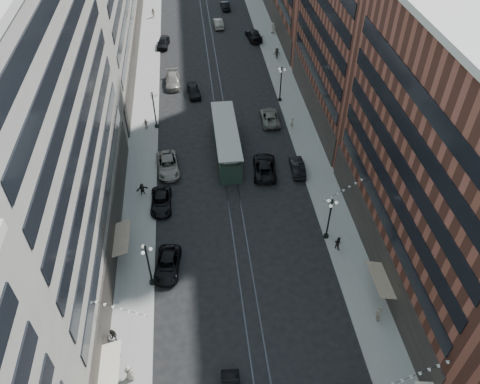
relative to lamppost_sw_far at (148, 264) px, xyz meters
name	(u,v)px	position (x,y,z in m)	size (l,w,h in m)	color
ground	(219,105)	(9.20, 32.00, -3.10)	(220.00, 220.00, 0.00)	black
sidewalk_west	(147,76)	(-1.80, 42.00, -3.02)	(4.00, 180.00, 0.15)	gray
sidewalk_east	(280,69)	(20.20, 42.00, -3.02)	(4.00, 180.00, 0.15)	gray
rail_west	(210,73)	(8.50, 42.00, -3.09)	(0.12, 180.00, 0.02)	#2D2D33
rail_east	(218,72)	(9.90, 42.00, -3.09)	(0.12, 180.00, 0.02)	#2D2D33
building_west_mid	(40,144)	(-7.80, 5.00, 10.90)	(8.00, 36.00, 28.00)	gray
building_east_mid	(444,170)	(26.20, 0.00, 8.90)	(8.00, 30.00, 24.00)	brown
lamppost_sw_far	(148,264)	(0.00, 0.00, 0.00)	(1.03, 1.14, 5.52)	black
lamppost_sw_mid	(154,109)	(0.00, 27.00, 0.00)	(1.03, 1.14, 5.52)	black
lamppost_se_far	(329,217)	(18.40, 4.00, 0.00)	(1.03, 1.14, 5.52)	black
lamppost_se_mid	(281,83)	(18.40, 32.00, 0.00)	(1.03, 1.14, 5.52)	black
streetcar	(226,142)	(9.20, 20.27, -1.40)	(2.94, 13.28, 3.67)	#203227
car_2	(168,265)	(1.54, 1.67, -2.39)	(2.34, 5.07, 1.41)	black
pedestrian_1	(129,373)	(-1.53, -9.50, -2.01)	(0.91, 0.50, 1.86)	#AA9D8C
pedestrian_2	(113,335)	(-3.15, -5.85, -2.16)	(0.77, 0.42, 1.58)	black
pedestrian_4	(379,314)	(20.47, -6.46, -2.03)	(1.07, 0.49, 1.83)	beige
car_7	(161,202)	(0.81, 10.97, -2.40)	(2.30, 4.99, 1.39)	black
car_8	(173,80)	(2.40, 38.81, -2.29)	(2.25, 5.52, 1.60)	slate
car_9	(163,42)	(0.80, 52.86, -2.28)	(1.92, 4.78, 1.63)	black
car_10	(297,167)	(17.60, 15.33, -2.36)	(1.55, 4.44, 1.46)	black
car_11	(270,117)	(16.00, 26.78, -2.35)	(2.47, 5.35, 1.49)	#65655A
car_12	(254,35)	(17.47, 54.07, -2.26)	(2.34, 5.75, 1.67)	black
car_13	(194,91)	(5.55, 35.22, -2.33)	(1.81, 4.49, 1.53)	black
car_14	(218,23)	(11.40, 60.28, -2.33)	(1.62, 4.65, 1.53)	gray
pedestrian_5	(142,189)	(-1.39, 13.15, -2.17)	(1.43, 0.41, 1.54)	black
pedestrian_6	(146,124)	(-1.39, 26.77, -2.19)	(0.89, 0.40, 1.52)	#A29586
pedestrian_7	(338,243)	(19.15, 2.34, -2.15)	(0.77, 0.42, 1.59)	black
pedestrian_8	(292,122)	(18.70, 24.62, -2.05)	(0.65, 0.43, 1.79)	beige
pedestrian_9	(277,53)	(20.31, 45.62, -2.00)	(1.22, 0.50, 1.88)	black
car_extra_0	(265,167)	(13.53, 15.72, -2.28)	(2.70, 5.86, 1.63)	black
car_extra_1	(225,5)	(13.54, 69.32, -2.35)	(1.58, 4.53, 1.49)	black
car_extra_2	(168,165)	(1.61, 17.42, -2.31)	(2.62, 5.69, 1.58)	slate
pedestrian_extra_0	(153,13)	(-1.25, 66.13, -2.05)	(0.87, 0.48, 1.80)	#C0B79F
pedestrian_extra_1	(273,28)	(21.38, 56.06, -1.98)	(0.95, 0.52, 1.94)	#AAA18D
pedestrian_extra_2	(276,52)	(20.34, 46.40, -2.12)	(0.97, 0.44, 1.65)	#C0B59F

